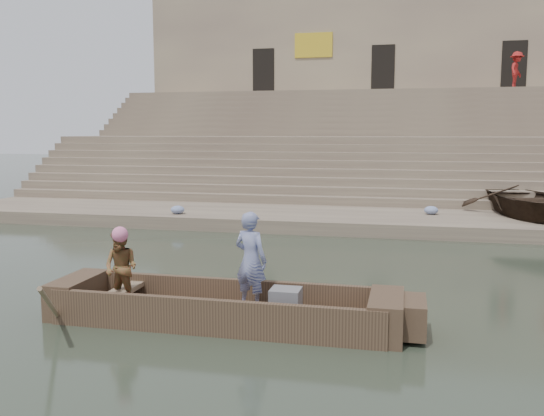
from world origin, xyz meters
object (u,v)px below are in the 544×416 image
(main_rowboat, at_px, (223,316))
(television, at_px, (285,301))
(standing_man, at_px, (251,260))
(beached_rowboat, at_px, (535,201))
(rowing_man, at_px, (121,268))
(pedestrian, at_px, (517,70))

(main_rowboat, xyz_separation_m, television, (1.01, 0.00, 0.31))
(main_rowboat, bearing_deg, standing_man, 23.10)
(television, bearing_deg, beached_rowboat, 62.13)
(main_rowboat, bearing_deg, beached_rowboat, 58.05)
(television, bearing_deg, main_rowboat, 180.00)
(main_rowboat, relative_size, television, 10.87)
(rowing_man, relative_size, beached_rowboat, 0.25)
(beached_rowboat, height_order, pedestrian, pedestrian)
(beached_rowboat, bearing_deg, standing_man, -133.70)
(main_rowboat, height_order, rowing_man, rowing_man)
(main_rowboat, xyz_separation_m, rowing_man, (-1.67, -0.12, 0.72))
(television, bearing_deg, pedestrian, 73.55)
(main_rowboat, height_order, beached_rowboat, beached_rowboat)
(beached_rowboat, bearing_deg, pedestrian, 70.99)
(rowing_man, relative_size, pedestrian, 0.67)
(rowing_man, xyz_separation_m, pedestrian, (9.72, 23.93, 5.28))
(main_rowboat, height_order, television, television)
(main_rowboat, xyz_separation_m, beached_rowboat, (6.65, 10.67, 0.80))
(television, xyz_separation_m, beached_rowboat, (5.64, 10.67, 0.49))
(main_rowboat, height_order, standing_man, standing_man)
(television, xyz_separation_m, pedestrian, (7.03, 23.81, 5.69))
(rowing_man, distance_m, pedestrian, 26.36)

